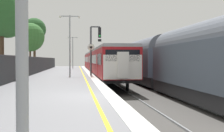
{
  "coord_description": "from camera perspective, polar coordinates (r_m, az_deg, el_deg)",
  "views": [
    {
      "loc": [
        -1.07,
        -12.56,
        1.55
      ],
      "look_at": [
        1.6,
        9.46,
        1.05
      ],
      "focal_mm": 47.53,
      "sensor_mm": 36.0,
      "label": 1
    }
  ],
  "objects": [
    {
      "name": "freight_train_adjacent_track",
      "position": [
        24.15,
        10.36,
        1.17
      ],
      "size": [
        2.6,
        25.97,
        4.6
      ],
      "color": "#232326",
      "rests_on": "ground"
    },
    {
      "name": "speed_limit_sign",
      "position": [
        26.58,
        -4.07,
        1.94
      ],
      "size": [
        0.59,
        0.08,
        2.94
      ],
      "color": "#59595B",
      "rests_on": "ground"
    },
    {
      "name": "background_tree_left",
      "position": [
        47.69,
        -15.49,
        5.15
      ],
      "size": [
        4.41,
        4.41,
        7.19
      ],
      "color": "#473323",
      "rests_on": "ground"
    },
    {
      "name": "commuter_train_at_platform",
      "position": [
        40.91,
        -2.47,
        0.88
      ],
      "size": [
        2.83,
        41.99,
        3.81
      ],
      "color": "maroon",
      "rests_on": "ground"
    },
    {
      "name": "platform_lamp_mid",
      "position": [
        28.71,
        -8.12,
        4.96
      ],
      "size": [
        2.0,
        0.2,
        5.77
      ],
      "color": "#93999E",
      "rests_on": "ground"
    },
    {
      "name": "platform_lamp_far",
      "position": [
        53.95,
        -7.56,
        3.13
      ],
      "size": [
        2.0,
        0.2,
        5.59
      ],
      "color": "#93999E",
      "rests_on": "ground"
    },
    {
      "name": "background_tree_centre",
      "position": [
        25.96,
        -20.25,
        8.97
      ],
      "size": [
        3.73,
        3.79,
        7.1
      ],
      "color": "#473323",
      "rests_on": "ground"
    },
    {
      "name": "background_tree_back",
      "position": [
        53.02,
        -14.79,
        6.59
      ],
      "size": [
        3.98,
        3.98,
        8.69
      ],
      "color": "#473323",
      "rests_on": "ground"
    },
    {
      "name": "ground",
      "position": [
        13.27,
        9.52,
        -8.09
      ],
      "size": [
        17.4,
        110.0,
        1.21
      ],
      "color": "slate"
    },
    {
      "name": "signal_gantry",
      "position": [
        28.81,
        -3.53,
        4.13
      ],
      "size": [
        1.1,
        0.24,
        4.76
      ],
      "color": "#47474C",
      "rests_on": "ground"
    }
  ]
}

